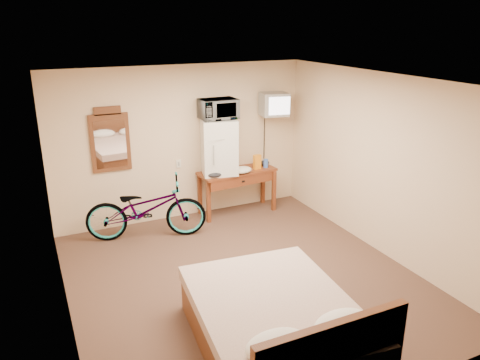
{
  "coord_description": "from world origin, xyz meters",
  "views": [
    {
      "loc": [
        -2.27,
        -4.75,
        3.15
      ],
      "look_at": [
        0.2,
        0.52,
        1.15
      ],
      "focal_mm": 35.0,
      "sensor_mm": 36.0,
      "label": 1
    }
  ],
  "objects_px": {
    "blue_cup": "(266,163)",
    "desk": "(238,178)",
    "microwave": "(218,109)",
    "wall_mirror": "(110,140)",
    "mini_fridge": "(219,146)",
    "crt_television": "(274,104)",
    "bed": "(277,325)",
    "bicycle": "(146,209)"
  },
  "relations": [
    {
      "from": "bicycle",
      "to": "bed",
      "type": "distance_m",
      "value": 3.13
    },
    {
      "from": "wall_mirror",
      "to": "mini_fridge",
      "type": "bearing_deg",
      "value": -7.71
    },
    {
      "from": "mini_fridge",
      "to": "blue_cup",
      "type": "relative_size",
      "value": 6.25
    },
    {
      "from": "microwave",
      "to": "bicycle",
      "type": "xyz_separation_m",
      "value": [
        -1.33,
        -0.34,
        -1.34
      ]
    },
    {
      "from": "mini_fridge",
      "to": "crt_television",
      "type": "xyz_separation_m",
      "value": [
        0.99,
        -0.02,
        0.62
      ]
    },
    {
      "from": "bed",
      "to": "mini_fridge",
      "type": "bearing_deg",
      "value": 76.57
    },
    {
      "from": "desk",
      "to": "bicycle",
      "type": "xyz_separation_m",
      "value": [
        -1.66,
        -0.29,
        -0.16
      ]
    },
    {
      "from": "mini_fridge",
      "to": "microwave",
      "type": "distance_m",
      "value": 0.61
    },
    {
      "from": "crt_television",
      "to": "bed",
      "type": "relative_size",
      "value": 0.28
    },
    {
      "from": "blue_cup",
      "to": "desk",
      "type": "bearing_deg",
      "value": 178.44
    },
    {
      "from": "blue_cup",
      "to": "bed",
      "type": "relative_size",
      "value": 0.07
    },
    {
      "from": "desk",
      "to": "mini_fridge",
      "type": "xyz_separation_m",
      "value": [
        -0.32,
        0.05,
        0.57
      ]
    },
    {
      "from": "mini_fridge",
      "to": "blue_cup",
      "type": "bearing_deg",
      "value": -4.03
    },
    {
      "from": "bed",
      "to": "crt_television",
      "type": "bearing_deg",
      "value": 61.98
    },
    {
      "from": "mini_fridge",
      "to": "wall_mirror",
      "type": "bearing_deg",
      "value": 172.29
    },
    {
      "from": "blue_cup",
      "to": "crt_television",
      "type": "bearing_deg",
      "value": 13.16
    },
    {
      "from": "mini_fridge",
      "to": "bicycle",
      "type": "bearing_deg",
      "value": -165.8
    },
    {
      "from": "crt_television",
      "to": "blue_cup",
      "type": "bearing_deg",
      "value": -166.84
    },
    {
      "from": "wall_mirror",
      "to": "bicycle",
      "type": "distance_m",
      "value": 1.16
    },
    {
      "from": "wall_mirror",
      "to": "blue_cup",
      "type": "bearing_deg",
      "value": -6.48
    },
    {
      "from": "mini_fridge",
      "to": "bed",
      "type": "height_order",
      "value": "mini_fridge"
    },
    {
      "from": "microwave",
      "to": "bed",
      "type": "height_order",
      "value": "microwave"
    },
    {
      "from": "mini_fridge",
      "to": "wall_mirror",
      "type": "height_order",
      "value": "wall_mirror"
    },
    {
      "from": "desk",
      "to": "crt_television",
      "type": "relative_size",
      "value": 2.27
    },
    {
      "from": "bed",
      "to": "wall_mirror",
      "type": "bearing_deg",
      "value": 103.19
    },
    {
      "from": "microwave",
      "to": "crt_television",
      "type": "relative_size",
      "value": 0.98
    },
    {
      "from": "crt_television",
      "to": "bed",
      "type": "height_order",
      "value": "crt_television"
    },
    {
      "from": "microwave",
      "to": "bed",
      "type": "bearing_deg",
      "value": -103.6
    },
    {
      "from": "mini_fridge",
      "to": "microwave",
      "type": "xyz_separation_m",
      "value": [
        0.0,
        0.0,
        0.61
      ]
    },
    {
      "from": "bicycle",
      "to": "microwave",
      "type": "bearing_deg",
      "value": -60.46
    },
    {
      "from": "desk",
      "to": "mini_fridge",
      "type": "distance_m",
      "value": 0.66
    },
    {
      "from": "bed",
      "to": "blue_cup",
      "type": "bearing_deg",
      "value": 63.77
    },
    {
      "from": "mini_fridge",
      "to": "blue_cup",
      "type": "xyz_separation_m",
      "value": [
        0.84,
        -0.06,
        -0.38
      ]
    },
    {
      "from": "blue_cup",
      "to": "crt_television",
      "type": "height_order",
      "value": "crt_television"
    },
    {
      "from": "microwave",
      "to": "wall_mirror",
      "type": "relative_size",
      "value": 0.58
    },
    {
      "from": "desk",
      "to": "crt_television",
      "type": "height_order",
      "value": "crt_television"
    },
    {
      "from": "wall_mirror",
      "to": "bed",
      "type": "xyz_separation_m",
      "value": [
        0.86,
        -3.65,
        -1.13
      ]
    },
    {
      "from": "mini_fridge",
      "to": "bed",
      "type": "relative_size",
      "value": 0.43
    },
    {
      "from": "microwave",
      "to": "bicycle",
      "type": "distance_m",
      "value": 1.92
    },
    {
      "from": "desk",
      "to": "bicycle",
      "type": "bearing_deg",
      "value": -169.99
    },
    {
      "from": "blue_cup",
      "to": "bicycle",
      "type": "relative_size",
      "value": 0.08
    },
    {
      "from": "blue_cup",
      "to": "crt_television",
      "type": "distance_m",
      "value": 1.01
    }
  ]
}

